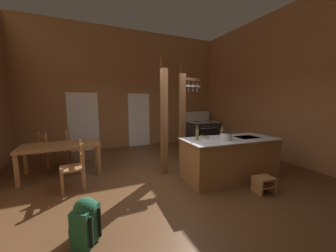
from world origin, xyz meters
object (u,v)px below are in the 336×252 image
object	(u,v)px
ladderback_chair_by_post	(74,147)
ladderback_chair_near_window	(49,150)
mixing_bowl_on_counter	(205,137)
step_stool	(264,183)
ladderback_chair_at_table_end	(75,166)
backpack	(86,220)
bottle_tall_on_counter	(222,133)
stockpot_on_counter	(226,136)
stove_range	(202,132)
dining_table	(61,148)
bottle_short_on_counter	(197,134)
kitchen_island	(229,158)

from	to	relation	value
ladderback_chair_by_post	ladderback_chair_near_window	bearing A→B (deg)	-174.89
ladderback_chair_by_post	mixing_bowl_on_counter	bearing A→B (deg)	-40.91
step_stool	ladderback_chair_at_table_end	distance (m)	3.73
backpack	bottle_tall_on_counter	world-z (taller)	bottle_tall_on_counter
backpack	stockpot_on_counter	bearing A→B (deg)	15.90
stove_range	dining_table	size ratio (longest dim) A/B	0.76
ladderback_chair_near_window	ladderback_chair_at_table_end	xyz separation A→B (m)	(0.70, -1.74, 0.00)
ladderback_chair_at_table_end	bottle_tall_on_counter	xyz separation A→B (m)	(3.09, -0.70, 0.57)
ladderback_chair_near_window	backpack	world-z (taller)	ladderback_chair_near_window
dining_table	ladderback_chair_near_window	size ratio (longest dim) A/B	1.82
mixing_bowl_on_counter	bottle_tall_on_counter	xyz separation A→B (m)	(0.41, -0.09, 0.08)
stockpot_on_counter	mixing_bowl_on_counter	xyz separation A→B (m)	(-0.32, 0.33, -0.05)
ladderback_chair_by_post	backpack	xyz separation A→B (m)	(0.26, -3.54, -0.14)
dining_table	ladderback_chair_near_window	bearing A→B (deg)	115.78
dining_table	bottle_tall_on_counter	xyz separation A→B (m)	(3.41, -1.64, 0.38)
ladderback_chair_at_table_end	stockpot_on_counter	world-z (taller)	stockpot_on_counter
stockpot_on_counter	mixing_bowl_on_counter	size ratio (longest dim) A/B	1.72
dining_table	mixing_bowl_on_counter	size ratio (longest dim) A/B	9.18
stove_range	bottle_short_on_counter	size ratio (longest dim) A/B	4.21
ladderback_chair_at_table_end	ladderback_chair_by_post	bearing A→B (deg)	92.97
stove_range	ladderback_chair_by_post	bearing A→B (deg)	-173.12
ladderback_chair_near_window	ladderback_chair_by_post	distance (m)	0.61
step_stool	bottle_tall_on_counter	bearing A→B (deg)	103.65
dining_table	bottle_short_on_counter	distance (m)	3.21
ladderback_chair_near_window	backpack	size ratio (longest dim) A/B	1.59
dining_table	backpack	xyz separation A→B (m)	(0.48, -2.68, -0.34)
dining_table	stockpot_on_counter	world-z (taller)	stockpot_on_counter
stockpot_on_counter	bottle_short_on_counter	bearing A→B (deg)	155.34
ladderback_chair_by_post	step_stool	bearing A→B (deg)	-45.39
ladderback_chair_by_post	ladderback_chair_at_table_end	distance (m)	1.80
kitchen_island	bottle_tall_on_counter	distance (m)	0.60
kitchen_island	bottle_tall_on_counter	bearing A→B (deg)	129.55
bottle_tall_on_counter	bottle_short_on_counter	distance (m)	0.66
bottle_short_on_counter	stockpot_on_counter	bearing A→B (deg)	-24.66
bottle_tall_on_counter	dining_table	bearing A→B (deg)	154.34
stove_range	dining_table	bearing A→B (deg)	-163.91
kitchen_island	stockpot_on_counter	bearing A→B (deg)	-155.89
ladderback_chair_by_post	mixing_bowl_on_counter	world-z (taller)	mixing_bowl_on_counter
stove_range	backpack	world-z (taller)	stove_range
backpack	bottle_tall_on_counter	distance (m)	3.18
mixing_bowl_on_counter	bottle_short_on_counter	size ratio (longest dim) A/B	0.60
ladderback_chair_near_window	ladderback_chair_by_post	size ratio (longest dim) A/B	1.00
stockpot_on_counter	bottle_short_on_counter	size ratio (longest dim) A/B	1.03
step_stool	ladderback_chair_at_table_end	bearing A→B (deg)	153.33
ladderback_chair_at_table_end	bottle_short_on_counter	xyz separation A→B (m)	(2.43, -0.67, 0.59)
bottle_tall_on_counter	stove_range	bearing A→B (deg)	63.17
backpack	kitchen_island	bearing A→B (deg)	16.49
ladderback_chair_by_post	mixing_bowl_on_counter	xyz separation A→B (m)	(2.77, -2.40, 0.50)
ladderback_chair_near_window	step_stool	bearing A→B (deg)	-40.26
ladderback_chair_at_table_end	backpack	xyz separation A→B (m)	(0.17, -1.74, -0.14)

